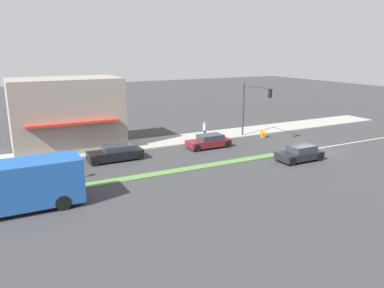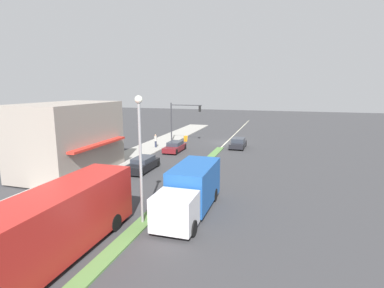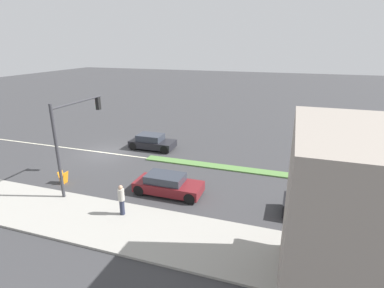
% 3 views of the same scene
% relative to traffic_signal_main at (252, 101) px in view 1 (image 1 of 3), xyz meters
% --- Properties ---
extents(ground_plane, '(160.00, 160.00, 0.00)m').
position_rel_traffic_signal_main_xyz_m(ground_plane, '(-6.12, 15.83, -3.90)').
color(ground_plane, '#38383A').
extents(sidewalk_right, '(4.00, 73.00, 0.12)m').
position_rel_traffic_signal_main_xyz_m(sidewalk_right, '(2.88, 16.33, -3.84)').
color(sidewalk_right, '#9E9B93').
rests_on(sidewalk_right, ground).
extents(lane_marking_center, '(0.16, 60.00, 0.01)m').
position_rel_traffic_signal_main_xyz_m(lane_marking_center, '(-6.12, -2.17, -3.90)').
color(lane_marking_center, beige).
rests_on(lane_marking_center, ground).
extents(building_corner_store, '(6.41, 9.64, 6.40)m').
position_rel_traffic_signal_main_xyz_m(building_corner_store, '(4.87, 17.33, -0.58)').
color(building_corner_store, gray).
rests_on(building_corner_store, sidewalk_right).
extents(traffic_signal_main, '(4.59, 0.34, 5.60)m').
position_rel_traffic_signal_main_xyz_m(traffic_signal_main, '(0.00, 0.00, 0.00)').
color(traffic_signal_main, '#333338').
rests_on(traffic_signal_main, sidewalk_right).
extents(pedestrian, '(0.34, 0.34, 1.70)m').
position_rel_traffic_signal_main_xyz_m(pedestrian, '(2.01, 4.35, -2.88)').
color(pedestrian, '#282D42').
rests_on(pedestrian, sidewalk_right).
extents(warning_aframe_sign, '(0.45, 0.53, 0.84)m').
position_rel_traffic_signal_main_xyz_m(warning_aframe_sign, '(-0.24, -1.42, -3.47)').
color(warning_aframe_sign, orange).
rests_on(warning_aframe_sign, ground).
extents(delivery_truck, '(2.44, 7.50, 2.87)m').
position_rel_traffic_signal_main_xyz_m(delivery_truck, '(-8.32, 22.36, -2.43)').
color(delivery_truck, silver).
rests_on(delivery_truck, ground).
extents(sedan_dark, '(1.85, 3.87, 1.30)m').
position_rel_traffic_signal_main_xyz_m(sedan_dark, '(-8.32, 1.12, -3.27)').
color(sedan_dark, black).
rests_on(sedan_dark, ground).
extents(sedan_maroon, '(1.76, 4.14, 1.25)m').
position_rel_traffic_signal_main_xyz_m(sedan_maroon, '(-1.12, 5.65, -3.29)').
color(sedan_maroon, maroon).
rests_on(sedan_maroon, ground).
extents(suv_black, '(1.78, 4.47, 1.31)m').
position_rel_traffic_signal_main_xyz_m(suv_black, '(-1.12, 14.64, -3.27)').
color(suv_black, black).
rests_on(suv_black, ground).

